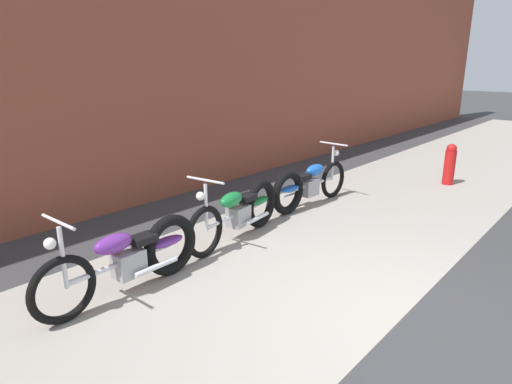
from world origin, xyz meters
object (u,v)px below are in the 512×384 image
Objects in this scene: motorcycle_purple at (135,256)px; motorcycle_green at (242,210)px; fire_hydrant at (450,164)px; motorcycle_blue at (306,185)px.

motorcycle_green is at bearing -176.07° from motorcycle_purple.
motorcycle_purple is at bearing 170.86° from fire_hydrant.
motorcycle_blue is at bearing 175.46° from motorcycle_green.
motorcycle_purple and motorcycle_green have the same top height.
motorcycle_blue is at bearing 156.93° from fire_hydrant.
motorcycle_green is at bearing -174.49° from motorcycle_blue.
motorcycle_purple is 1.00× the size of motorcycle_blue.
motorcycle_green is at bearing 165.53° from fire_hydrant.
motorcycle_green reaches higher than fire_hydrant.
motorcycle_green is 5.03m from fire_hydrant.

